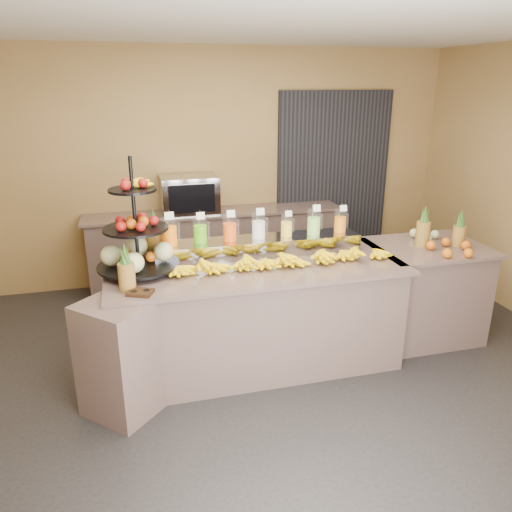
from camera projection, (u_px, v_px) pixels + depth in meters
name	position (u px, v px, depth m)	size (l,w,h in m)	color
ground	(266.00, 380.00, 4.24)	(6.00, 6.00, 0.00)	black
room_envelope	(263.00, 144.00, 4.38)	(6.04, 5.02, 2.82)	olive
buffet_counter	(245.00, 319.00, 4.30)	(2.75, 1.25, 0.93)	gray
right_counter	(422.00, 291.00, 4.86)	(1.08, 0.88, 0.93)	gray
back_ledge	(216.00, 247.00, 6.14)	(3.10, 0.55, 0.93)	gray
pitcher_tray	(259.00, 246.00, 4.46)	(1.85, 0.30, 0.15)	gray
juice_pitcher_orange_a	(170.00, 233.00, 4.21)	(0.13, 0.13, 0.32)	silver
juice_pitcher_green	(200.00, 232.00, 4.28)	(0.12, 0.13, 0.30)	silver
juice_pitcher_orange_b	(230.00, 229.00, 4.34)	(0.12, 0.13, 0.30)	silver
juice_pitcher_milk	(259.00, 227.00, 4.40)	(0.12, 0.13, 0.30)	silver
juice_pitcher_lemon	(287.00, 227.00, 4.47)	(0.11, 0.11, 0.26)	silver
juice_pitcher_lime	(314.00, 223.00, 4.53)	(0.12, 0.13, 0.30)	silver
juice_pitcher_orange_c	(340.00, 222.00, 4.59)	(0.11, 0.12, 0.27)	silver
banana_heap	(281.00, 257.00, 4.20)	(1.91, 0.17, 0.16)	yellow
fruit_stand	(143.00, 243.00, 4.02)	(0.74, 0.74, 0.94)	black
condiment_caddy	(140.00, 292.00, 3.64)	(0.18, 0.13, 0.03)	black
pineapple_left_a	(126.00, 273.00, 3.67)	(0.12, 0.12, 0.37)	brown
pineapple_left_b	(155.00, 240.00, 4.32)	(0.15, 0.15, 0.45)	brown
right_fruit_pile	(445.00, 242.00, 4.59)	(0.44, 0.42, 0.23)	brown
oven_warmer	(189.00, 194.00, 5.84)	(0.65, 0.46, 0.44)	gray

